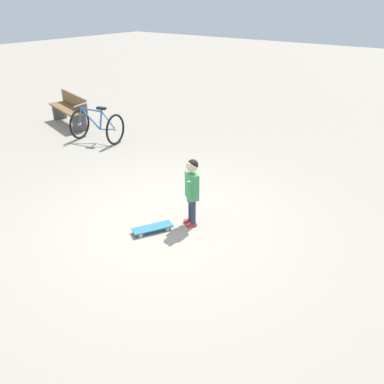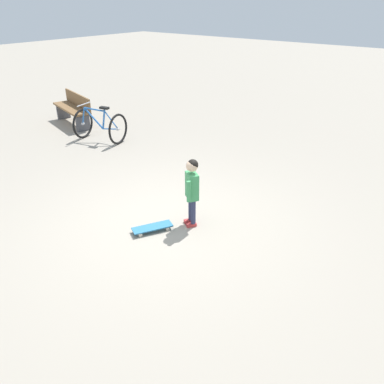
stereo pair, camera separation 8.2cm
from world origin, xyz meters
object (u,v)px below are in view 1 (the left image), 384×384
child_person (192,185)px  street_bench (70,109)px  skateboard (153,228)px  bicycle_near (97,126)px

child_person → street_bench: child_person is taller
child_person → street_bench: bearing=69.8°
child_person → skateboard: bearing=146.1°
skateboard → bicycle_near: (2.14, 3.69, 0.32)m
skateboard → bicycle_near: bearing=59.9°
skateboard → bicycle_near: 4.27m
child_person → bicycle_near: (1.63, 4.03, -0.28)m
child_person → skateboard: 0.86m
skateboard → street_bench: 5.90m
child_person → bicycle_near: size_ratio=0.88×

